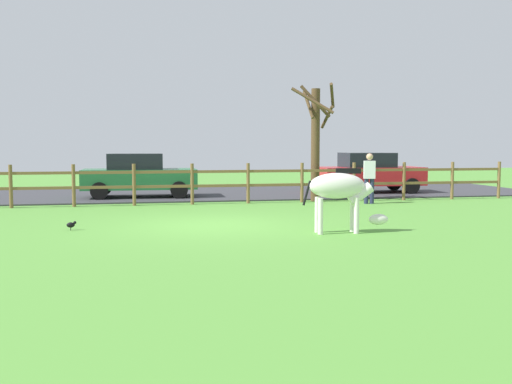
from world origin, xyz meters
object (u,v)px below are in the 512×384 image
object	(u,v)px
crow_on_grass	(71,225)
parked_car_red	(369,172)
zebra	(341,191)
bare_tree	(316,138)
visitor_near_fence	(369,176)
parked_car_green	(139,175)

from	to	relation	value
crow_on_grass	parked_car_red	distance (m)	13.08
zebra	crow_on_grass	xyz separation A→B (m)	(-5.81, 1.56, -0.80)
bare_tree	parked_car_red	world-z (taller)	bare_tree
zebra	visitor_near_fence	size ratio (longest dim) A/B	1.18
parked_car_red	visitor_near_fence	world-z (taller)	visitor_near_fence
bare_tree	crow_on_grass	world-z (taller)	bare_tree
parked_car_green	parked_car_red	world-z (taller)	same
zebra	visitor_near_fence	world-z (taller)	visitor_near_fence
visitor_near_fence	crow_on_grass	bearing A→B (deg)	-154.23
parked_car_red	visitor_near_fence	bearing A→B (deg)	-112.37
crow_on_grass	parked_car_red	size ratio (longest dim) A/B	0.05
bare_tree	parked_car_red	size ratio (longest dim) A/B	0.97
zebra	crow_on_grass	bearing A→B (deg)	164.96
zebra	parked_car_green	distance (m)	10.20
zebra	parked_car_green	world-z (taller)	parked_car_green
parked_car_green	parked_car_red	bearing A→B (deg)	1.59
crow_on_grass	parked_car_green	distance (m)	7.87
bare_tree	visitor_near_fence	size ratio (longest dim) A/B	2.41
zebra	crow_on_grass	distance (m)	6.07
visitor_near_fence	bare_tree	bearing A→B (deg)	141.47
parked_car_green	parked_car_red	distance (m)	8.87
bare_tree	zebra	xyz separation A→B (m)	(-1.59, -7.00, -1.22)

